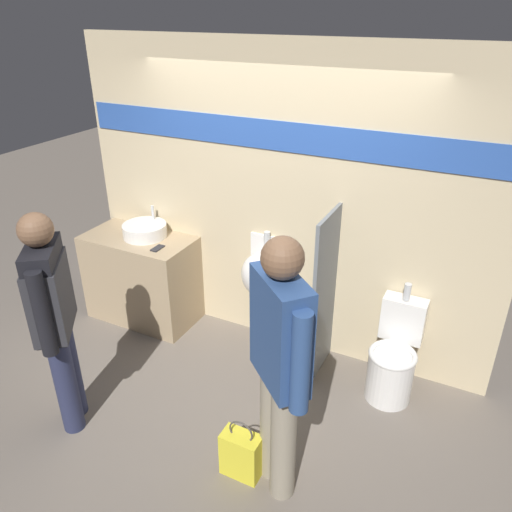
# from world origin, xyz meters

# --- Properties ---
(ground_plane) EXTENTS (16.00, 16.00, 0.00)m
(ground_plane) POSITION_xyz_m (0.00, 0.00, 0.00)
(ground_plane) COLOR #70665B
(display_wall) EXTENTS (3.85, 0.07, 2.70)m
(display_wall) POSITION_xyz_m (0.00, 0.60, 1.36)
(display_wall) COLOR beige
(display_wall) RESTS_ON ground_plane
(sink_counter) EXTENTS (1.08, 0.57, 0.89)m
(sink_counter) POSITION_xyz_m (-1.34, 0.28, 0.45)
(sink_counter) COLOR tan
(sink_counter) RESTS_ON ground_plane
(sink_basin) EXTENTS (0.42, 0.42, 0.27)m
(sink_basin) POSITION_xyz_m (-1.29, 0.34, 0.96)
(sink_basin) COLOR white
(sink_basin) RESTS_ON sink_counter
(cell_phone) EXTENTS (0.07, 0.14, 0.01)m
(cell_phone) POSITION_xyz_m (-1.01, 0.17, 0.90)
(cell_phone) COLOR #232328
(cell_phone) RESTS_ON sink_counter
(divider_near_counter) EXTENTS (0.03, 0.53, 1.48)m
(divider_near_counter) POSITION_xyz_m (0.56, 0.31, 0.74)
(divider_near_counter) COLOR slate
(divider_near_counter) RESTS_ON ground_plane
(urinal_near_counter) EXTENTS (0.37, 0.32, 1.11)m
(urinal_near_counter) POSITION_xyz_m (-0.07, 0.42, 0.73)
(urinal_near_counter) COLOR silver
(urinal_near_counter) RESTS_ON ground_plane
(toilet) EXTENTS (0.38, 0.55, 0.94)m
(toilet) POSITION_xyz_m (1.20, 0.27, 0.33)
(toilet) COLOR white
(toilet) RESTS_ON ground_plane
(person_in_vest) EXTENTS (0.45, 0.51, 1.73)m
(person_in_vest) POSITION_xyz_m (-0.92, -1.13, 1.01)
(person_in_vest) COLOR #282D4C
(person_in_vest) RESTS_ON ground_plane
(person_with_lanyard) EXTENTS (0.50, 0.46, 1.83)m
(person_with_lanyard) POSITION_xyz_m (0.72, -0.94, 1.01)
(person_with_lanyard) COLOR gray
(person_with_lanyard) RESTS_ON ground_plane
(shopping_bag) EXTENTS (0.27, 0.15, 0.47)m
(shopping_bag) POSITION_xyz_m (0.47, -1.00, 0.18)
(shopping_bag) COLOR yellow
(shopping_bag) RESTS_ON ground_plane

